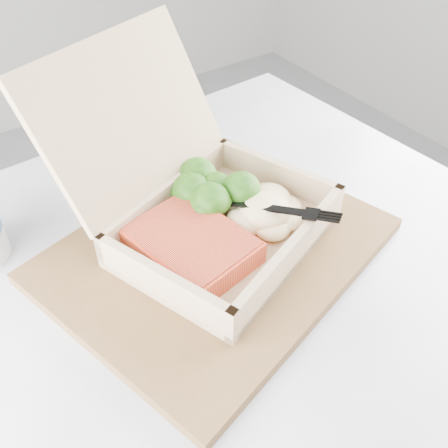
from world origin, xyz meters
TOP-DOWN VIEW (x-y plane):
  - cafe_table at (0.54, 0.29)m, footprint 0.76×0.76m
  - serving_tray at (0.53, 0.32)m, footprint 0.43×0.38m
  - takeout_container at (0.53, 0.36)m, footprint 0.31×0.33m
  - salmon_fillet at (0.49, 0.32)m, footprint 0.12×0.15m
  - broccoli_pile at (0.56, 0.37)m, footprint 0.11×0.11m
  - mashed_potatoes at (0.59, 0.31)m, footprint 0.10×0.09m
  - plastic_fork at (0.57, 0.32)m, footprint 0.09×0.13m
  - receipt at (0.56, 0.52)m, footprint 0.08×0.14m

SIDE VIEW (x-z plane):
  - cafe_table at x=0.54m, z-range 0.17..0.87m
  - receipt at x=0.56m, z-range 0.70..0.70m
  - serving_tray at x=0.53m, z-range 0.70..0.72m
  - salmon_fillet at x=0.49m, z-range 0.73..0.75m
  - mashed_potatoes at x=0.59m, z-range 0.73..0.76m
  - broccoli_pile at x=0.56m, z-range 0.73..0.76m
  - plastic_fork at x=0.57m, z-range 0.75..0.77m
  - takeout_container at x=0.53m, z-range 0.67..0.87m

